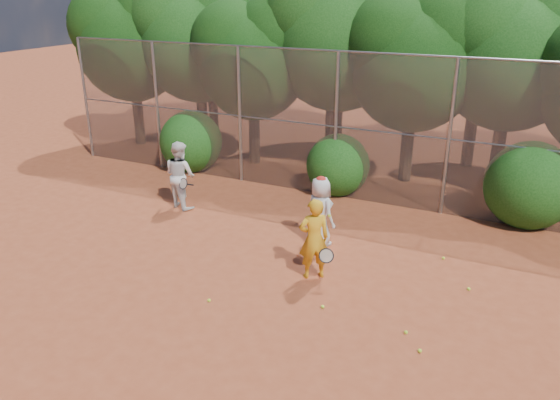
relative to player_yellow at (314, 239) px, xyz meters
The scene contains 23 objects.
ground 1.70m from the player_yellow, 100.44° to the right, with size 80.00×80.00×0.00m, color #943E21.
fence_back 4.73m from the player_yellow, 94.82° to the left, with size 20.05×0.09×4.03m.
tree_0 12.14m from the player_yellow, 145.80° to the left, with size 4.38×3.81×6.00m.
tree_1 10.64m from the player_yellow, 135.43° to the left, with size 4.64×4.03×6.35m.
tree_2 8.40m from the player_yellow, 126.40° to the left, with size 3.99×3.47×5.47m.
tree_3 8.50m from the player_yellow, 106.57° to the left, with size 4.89×4.26×6.70m.
tree_4 7.40m from the player_yellow, 87.57° to the left, with size 4.19×3.64×5.73m.
tree_5 8.70m from the player_yellow, 69.82° to the left, with size 4.51×3.92×6.17m.
tree_9 12.95m from the player_yellow, 131.11° to the left, with size 4.83×4.20×6.62m.
tree_10 10.80m from the player_yellow, 108.42° to the left, with size 5.15×4.48×7.06m.
tree_11 9.94m from the player_yellow, 78.97° to the left, with size 4.64×4.03×6.35m.
bush_0 7.93m from the player_yellow, 142.20° to the left, with size 2.00×2.00×2.00m, color #154611.
bush_1 5.02m from the player_yellow, 104.60° to the left, with size 1.80×1.80×1.80m, color #154611.
bush_2 6.13m from the player_yellow, 52.46° to the left, with size 2.20×2.20×2.20m, color #154611.
player_yellow is the anchor object (origin of this frame).
player_teen 1.52m from the player_yellow, 107.11° to the left, with size 0.95×0.83×1.66m.
player_white 5.06m from the player_yellow, 156.82° to the left, with size 1.04×0.92×1.81m.
ball_0 2.61m from the player_yellow, 27.56° to the right, with size 0.07×0.07×0.07m, color #BAE329.
ball_1 3.18m from the player_yellow, 15.30° to the left, with size 0.07×0.07×0.07m, color #BAE329.
ball_2 1.45m from the player_yellow, 59.00° to the right, with size 0.07×0.07×0.07m, color #BAE329.
ball_3 3.08m from the player_yellow, 31.60° to the right, with size 0.07×0.07×0.07m, color #BAE329.
ball_4 2.39m from the player_yellow, 128.70° to the right, with size 0.07×0.07×0.07m, color #BAE329.
ball_5 3.10m from the player_yellow, 40.16° to the left, with size 0.07×0.07×0.07m, color #BAE329.
Camera 1 is at (3.93, -7.74, 5.59)m, focal length 35.00 mm.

